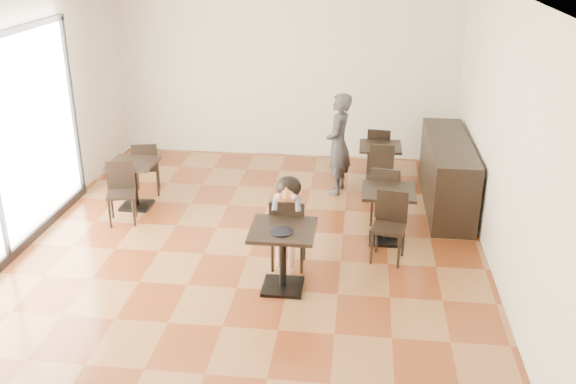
# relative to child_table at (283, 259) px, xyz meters

# --- Properties ---
(floor) EXTENTS (6.00, 8.00, 0.01)m
(floor) POSITION_rel_child_table_xyz_m (-0.53, 0.72, -0.38)
(floor) COLOR brown
(floor) RESTS_ON ground
(wall_back) EXTENTS (6.00, 0.01, 3.20)m
(wall_back) POSITION_rel_child_table_xyz_m (-0.53, 4.72, 1.22)
(wall_back) COLOR silver
(wall_back) RESTS_ON floor
(wall_front) EXTENTS (6.00, 0.01, 3.20)m
(wall_front) POSITION_rel_child_table_xyz_m (-0.53, -3.28, 1.22)
(wall_front) COLOR silver
(wall_front) RESTS_ON floor
(wall_left) EXTENTS (0.01, 8.00, 3.20)m
(wall_left) POSITION_rel_child_table_xyz_m (-3.53, 0.72, 1.22)
(wall_left) COLOR silver
(wall_left) RESTS_ON floor
(wall_right) EXTENTS (0.01, 8.00, 3.20)m
(wall_right) POSITION_rel_child_table_xyz_m (2.47, 0.72, 1.22)
(wall_right) COLOR silver
(wall_right) RESTS_ON floor
(child_table) EXTENTS (0.73, 0.73, 0.77)m
(child_table) POSITION_rel_child_table_xyz_m (0.00, 0.00, 0.00)
(child_table) COLOR black
(child_table) RESTS_ON floor
(child_chair) EXTENTS (0.41, 0.41, 0.92)m
(child_chair) POSITION_rel_child_table_xyz_m (0.00, 0.55, 0.08)
(child_chair) COLOR black
(child_chair) RESTS_ON floor
(child) EXTENTS (0.41, 0.58, 1.16)m
(child) POSITION_rel_child_table_xyz_m (0.00, 0.55, 0.20)
(child) COLOR slate
(child) RESTS_ON child_chair
(plate) EXTENTS (0.26, 0.26, 0.02)m
(plate) POSITION_rel_child_table_xyz_m (0.00, -0.10, 0.39)
(plate) COLOR black
(plate) RESTS_ON child_table
(pizza_slice) EXTENTS (0.27, 0.21, 0.06)m
(pizza_slice) POSITION_rel_child_table_xyz_m (0.00, 0.36, 0.62)
(pizza_slice) COLOR tan
(pizza_slice) RESTS_ON child
(adult_patron) EXTENTS (0.44, 0.62, 1.58)m
(adult_patron) POSITION_rel_child_table_xyz_m (0.48, 3.02, 0.41)
(adult_patron) COLOR #353438
(adult_patron) RESTS_ON floor
(cafe_table_mid) EXTENTS (0.81, 0.81, 0.72)m
(cafe_table_mid) POSITION_rel_child_table_xyz_m (1.21, 1.38, -0.02)
(cafe_table_mid) COLOR black
(cafe_table_mid) RESTS_ON floor
(cafe_table_left) EXTENTS (0.83, 0.83, 0.71)m
(cafe_table_left) POSITION_rel_child_table_xyz_m (-2.47, 2.07, -0.03)
(cafe_table_left) COLOR black
(cafe_table_left) RESTS_ON floor
(cafe_table_back) EXTENTS (0.73, 0.73, 0.69)m
(cafe_table_back) POSITION_rel_child_table_xyz_m (1.13, 3.32, -0.04)
(cafe_table_back) COLOR black
(cafe_table_back) RESTS_ON floor
(chair_mid_a) EXTENTS (0.46, 0.46, 0.87)m
(chair_mid_a) POSITION_rel_child_table_xyz_m (1.21, 1.93, 0.05)
(chair_mid_a) COLOR black
(chair_mid_a) RESTS_ON floor
(chair_mid_b) EXTENTS (0.46, 0.46, 0.87)m
(chair_mid_b) POSITION_rel_child_table_xyz_m (1.21, 0.83, 0.05)
(chair_mid_b) COLOR black
(chair_mid_b) RESTS_ON floor
(chair_left_a) EXTENTS (0.47, 0.47, 0.85)m
(chair_left_a) POSITION_rel_child_table_xyz_m (-2.47, 2.62, 0.04)
(chair_left_a) COLOR black
(chair_left_a) RESTS_ON floor
(chair_left_b) EXTENTS (0.47, 0.47, 0.85)m
(chair_left_b) POSITION_rel_child_table_xyz_m (-2.47, 1.52, 0.04)
(chair_left_b) COLOR black
(chair_left_b) RESTS_ON floor
(chair_back_a) EXTENTS (0.41, 0.41, 0.83)m
(chair_back_a) POSITION_rel_child_table_xyz_m (1.13, 3.87, 0.03)
(chair_back_a) COLOR black
(chair_back_a) RESTS_ON floor
(chair_back_b) EXTENTS (0.41, 0.41, 0.83)m
(chair_back_b) POSITION_rel_child_table_xyz_m (1.13, 2.77, 0.03)
(chair_back_b) COLOR black
(chair_back_b) RESTS_ON floor
(service_counter) EXTENTS (0.60, 2.40, 1.00)m
(service_counter) POSITION_rel_child_table_xyz_m (2.12, 2.72, 0.12)
(service_counter) COLOR black
(service_counter) RESTS_ON floor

